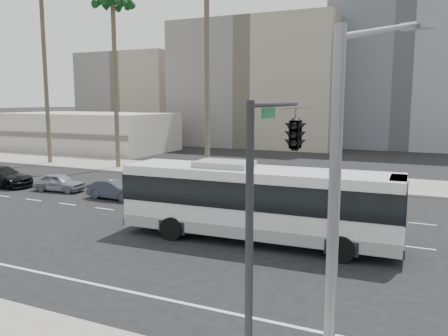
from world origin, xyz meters
The scene contains 14 objects.
ground centered at (0.00, 0.00, 0.00)m, with size 700.00×700.00×0.00m, color black.
sidewalk_north centered at (0.00, 15.50, 0.07)m, with size 120.00×7.00×0.15m, color gray.
commercial_low centered at (-30.00, 25.99, 2.50)m, with size 22.00×12.16×5.00m.
midrise_beige_west centered at (-12.00, 45.00, 9.00)m, with size 24.00×18.00×18.00m, color gray.
midrise_gray_center centered at (8.00, 52.00, 13.00)m, with size 20.00×20.00×26.00m, color slate.
midrise_beige_far centered at (-38.00, 50.00, 7.50)m, with size 18.00×16.00×15.00m, color gray.
civic_tower centered at (-2.00, 250.00, 38.83)m, with size 42.00×42.00×129.00m.
city_bus centered at (4.89, -2.09, 1.98)m, with size 13.22×3.44×3.77m.
car_a centered at (-7.20, 2.60, 0.66)m, with size 4.02×1.40×1.33m, color #2F353F.
car_b centered at (-12.70, 3.09, 0.67)m, with size 3.91×1.57×1.33m, color gray.
car_c centered at (-18.20, 2.57, 0.80)m, with size 5.49×2.23×1.59m, color black.
streetlight_corner centered at (10.89, -13.28, 4.74)m, with size 1.52×3.86×8.45m.
traffic_signal centered at (8.76, -9.76, 5.56)m, with size 3.04×4.00×6.67m.
palm_mid centered at (-15.93, 14.16, 15.69)m, with size 5.65×5.65×17.44m.
Camera 1 is at (12.35, -21.88, 6.66)m, focal length 36.59 mm.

